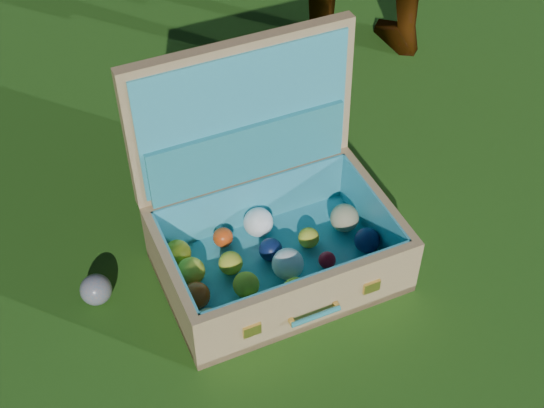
{
  "coord_description": "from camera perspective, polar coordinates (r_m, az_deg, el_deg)",
  "views": [
    {
      "loc": [
        -0.37,
        -1.24,
        1.45
      ],
      "look_at": [
        -0.1,
        0.02,
        0.17
      ],
      "focal_mm": 50.0,
      "sensor_mm": 36.0,
      "label": 1
    }
  ],
  "objects": [
    {
      "name": "ground",
      "position": [
        1.95,
        3.02,
        -3.48
      ],
      "size": [
        60.0,
        60.0,
        0.0
      ],
      "primitive_type": "plane",
      "color": "#215114",
      "rests_on": "ground"
    },
    {
      "name": "stray_ball",
      "position": [
        1.86,
        -13.12,
        -6.3
      ],
      "size": [
        0.08,
        0.08,
        0.08
      ],
      "primitive_type": "sphere",
      "color": "#396894",
      "rests_on": "ground"
    },
    {
      "name": "suitcase",
      "position": [
        1.82,
        -0.56,
        -0.57
      ],
      "size": [
        0.64,
        0.53,
        0.54
      ],
      "rotation": [
        0.0,
        0.0,
        0.21
      ],
      "color": "tan",
      "rests_on": "ground"
    }
  ]
}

